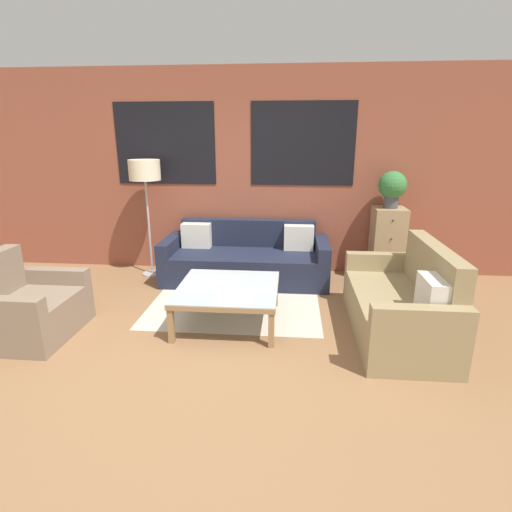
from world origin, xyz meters
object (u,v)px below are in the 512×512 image
object	(u,v)px
potted_plant	(392,187)
armchair_corner	(28,309)
settee_vintage	(402,306)
coffee_table	(228,291)
drawer_cabinet	(387,244)
floor_lamp	(145,175)
couch_dark	(246,260)

from	to	relation	value
potted_plant	armchair_corner	bearing A→B (deg)	-152.94
settee_vintage	coffee_table	size ratio (longest dim) A/B	1.59
coffee_table	drawer_cabinet	size ratio (longest dim) A/B	1.04
drawer_cabinet	floor_lamp	bearing A→B (deg)	-178.09
coffee_table	potted_plant	bearing A→B (deg)	38.45
potted_plant	drawer_cabinet	bearing A→B (deg)	-90.00
couch_dark	floor_lamp	world-z (taller)	floor_lamp
potted_plant	coffee_table	bearing A→B (deg)	-141.55
couch_dark	floor_lamp	distance (m)	1.77
couch_dark	drawer_cabinet	xyz separation A→B (m)	(1.91, 0.20, 0.22)
armchair_corner	potted_plant	xyz separation A→B (m)	(3.87, 1.98, 0.99)
armchair_corner	drawer_cabinet	size ratio (longest dim) A/B	0.95
armchair_corner	drawer_cabinet	bearing A→B (deg)	27.06
settee_vintage	coffee_table	world-z (taller)	settee_vintage
couch_dark	armchair_corner	world-z (taller)	armchair_corner
drawer_cabinet	armchair_corner	bearing A→B (deg)	-152.94
settee_vintage	potted_plant	xyz separation A→B (m)	(0.20, 1.66, 0.96)
couch_dark	armchair_corner	xyz separation A→B (m)	(-1.97, -1.78, 0.00)
coffee_table	floor_lamp	xyz separation A→B (m)	(-1.33, 1.43, 1.05)
coffee_table	floor_lamp	distance (m)	2.22
settee_vintage	potted_plant	bearing A→B (deg)	82.98
coffee_table	drawer_cabinet	bearing A→B (deg)	38.45
couch_dark	settee_vintage	xyz separation A→B (m)	(1.70, -1.46, 0.03)
couch_dark	potted_plant	xyz separation A→B (m)	(1.91, 0.20, 0.99)
drawer_cabinet	potted_plant	world-z (taller)	potted_plant
drawer_cabinet	potted_plant	distance (m)	0.77
drawer_cabinet	couch_dark	bearing A→B (deg)	-174.02
armchair_corner	floor_lamp	distance (m)	2.27
couch_dark	potted_plant	distance (m)	2.16
floor_lamp	potted_plant	distance (m)	3.27
couch_dark	drawer_cabinet	bearing A→B (deg)	5.98
armchair_corner	potted_plant	size ratio (longest dim) A/B	1.95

